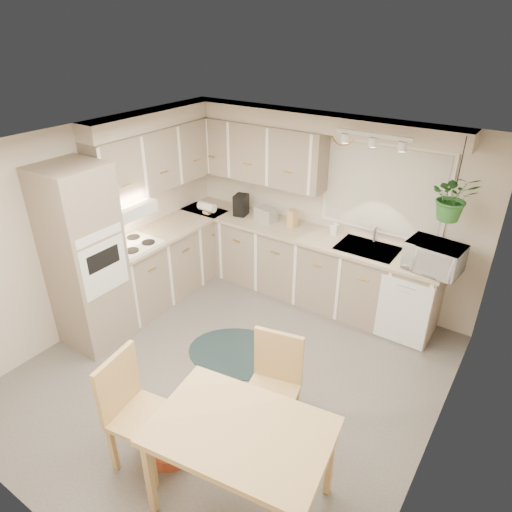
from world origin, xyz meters
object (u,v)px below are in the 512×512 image
chair_back (270,393)px  braided_rug (239,353)px  dining_table (242,466)px  pet_bed (170,443)px  microwave (435,254)px  chair_left (144,415)px

chair_back → braided_rug: 1.26m
dining_table → chair_back: chair_back is taller
chair_back → pet_bed: bearing=32.0°
dining_table → braided_rug: size_ratio=1.08×
braided_rug → pet_bed: (0.25, -1.38, 0.05)m
braided_rug → dining_table: bearing=-53.3°
braided_rug → microwave: (1.60, 1.39, 1.13)m
chair_back → braided_rug: (-0.88, 0.76, -0.50)m
chair_left → braided_rug: chair_left is taller
chair_left → chair_back: chair_left is taller
chair_left → pet_bed: 0.50m
braided_rug → pet_bed: bearing=-79.9°
microwave → pet_bed: bearing=-109.6°
dining_table → pet_bed: dining_table is taller
pet_bed → braided_rug: bearing=100.1°
chair_left → braided_rug: (-0.17, 1.55, -0.52)m
pet_bed → microwave: 3.26m
chair_left → microwave: bearing=145.3°
braided_rug → chair_left: bearing=-83.7°
dining_table → pet_bed: size_ratio=2.55×
dining_table → chair_back: size_ratio=1.27×
chair_back → microwave: 2.35m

